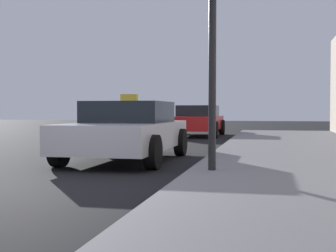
{
  "coord_description": "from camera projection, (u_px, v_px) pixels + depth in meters",
  "views": [
    {
      "loc": [
        3.26,
        -5.74,
        1.09
      ],
      "look_at": [
        2.18,
        -0.81,
        0.92
      ],
      "focal_mm": 49.75,
      "sensor_mm": 36.0,
      "label": 1
    }
  ],
  "objects": [
    {
      "name": "ground_plane",
      "position": [
        25.0,
        190.0,
        6.34
      ],
      "size": [
        80.0,
        80.0,
        0.0
      ],
      "primitive_type": "plane",
      "color": "black"
    },
    {
      "name": "sidewalk",
      "position": [
        334.0,
        196.0,
        5.48
      ],
      "size": [
        4.0,
        32.0,
        0.15
      ],
      "primitive_type": "cube",
      "color": "slate",
      "rests_on": "ground_plane"
    },
    {
      "name": "car_silver",
      "position": [
        127.0,
        130.0,
        9.99
      ],
      "size": [
        2.07,
        4.16,
        1.43
      ],
      "rotation": [
        0.0,
        0.0,
        3.14
      ],
      "color": "#B7B7BF",
      "rests_on": "ground_plane"
    },
    {
      "name": "car_red",
      "position": [
        197.0,
        120.0,
        19.41
      ],
      "size": [
        2.0,
        4.11,
        1.27
      ],
      "rotation": [
        0.0,
        0.0,
        3.14
      ],
      "color": "red",
      "rests_on": "ground_plane"
    }
  ]
}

